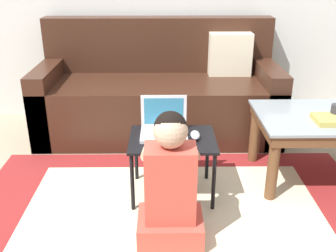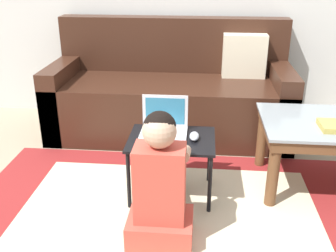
# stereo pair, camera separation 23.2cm
# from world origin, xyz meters

# --- Properties ---
(ground_plane) EXTENTS (16.00, 16.00, 0.00)m
(ground_plane) POSITION_xyz_m (0.00, 0.00, 0.00)
(ground_plane) COLOR gray
(area_rug) EXTENTS (2.48, 1.58, 0.01)m
(area_rug) POSITION_xyz_m (0.05, -0.15, 0.00)
(area_rug) COLOR maroon
(area_rug) RESTS_ON ground_plane
(couch) EXTENTS (1.99, 0.82, 0.95)m
(couch) POSITION_xyz_m (-0.03, 1.11, 0.33)
(couch) COLOR #381E14
(couch) RESTS_ON ground_plane
(coffee_table) EXTENTS (0.85, 0.63, 0.47)m
(coffee_table) POSITION_xyz_m (1.04, 0.27, 0.39)
(coffee_table) COLOR gray
(coffee_table) RESTS_ON ground_plane
(laptop_desk) EXTENTS (0.53, 0.41, 0.40)m
(laptop_desk) POSITION_xyz_m (0.05, 0.08, 0.35)
(laptop_desk) COLOR black
(laptop_desk) RESTS_ON ground_plane
(laptop) EXTENTS (0.29, 0.22, 0.23)m
(laptop) POSITION_xyz_m (0.00, 0.13, 0.44)
(laptop) COLOR silver
(laptop) RESTS_ON laptop_desk
(computer_mouse) EXTENTS (0.06, 0.11, 0.04)m
(computer_mouse) POSITION_xyz_m (0.19, 0.08, 0.42)
(computer_mouse) COLOR #B2B7C1
(computer_mouse) RESTS_ON laptop_desk
(person_seated) EXTENTS (0.35, 0.38, 0.74)m
(person_seated) POSITION_xyz_m (0.03, -0.38, 0.33)
(person_seated) COLOR #CC4C3D
(person_seated) RESTS_ON ground_plane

